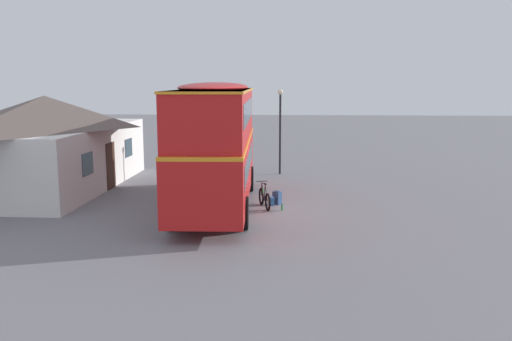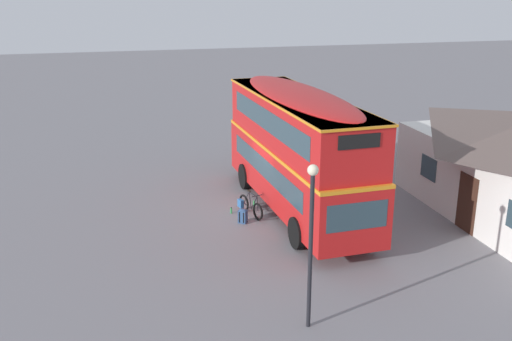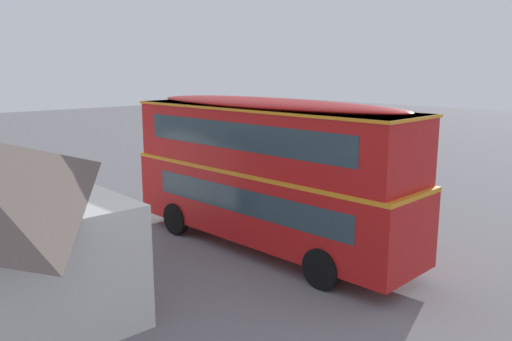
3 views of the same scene
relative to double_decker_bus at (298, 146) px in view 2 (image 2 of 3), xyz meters
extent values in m
plane|color=slate|center=(-0.44, -1.17, -2.64)|extent=(120.00, 120.00, 0.00)
cylinder|color=black|center=(3.12, 1.31, -2.09)|extent=(1.11, 0.32, 1.10)
cylinder|color=black|center=(3.21, -1.07, -2.09)|extent=(1.11, 0.32, 1.10)
cylinder|color=black|center=(-3.22, 1.07, -2.09)|extent=(1.11, 0.32, 1.10)
cylinder|color=black|center=(-3.13, -1.31, -2.09)|extent=(1.11, 0.32, 1.10)
cube|color=red|center=(-0.01, 0.00, -1.13)|extent=(10.32, 2.88, 2.10)
cube|color=orange|center=(-0.01, 0.00, -0.05)|extent=(10.35, 2.90, 0.12)
cube|color=red|center=(-0.01, 0.00, 0.93)|extent=(10.02, 2.82, 1.90)
ellipsoid|color=red|center=(-0.01, 0.00, 1.96)|extent=(9.81, 2.76, 0.36)
cube|color=#2D424C|center=(5.09, 0.19, -0.88)|extent=(0.14, 2.05, 0.90)
cube|color=black|center=(4.96, 0.18, 1.46)|extent=(0.11, 1.38, 0.44)
cube|color=#2D424C|center=(-0.16, -1.25, -0.83)|extent=(7.98, 0.34, 0.76)
cube|color=#2D424C|center=(0.04, -1.21, 1.08)|extent=(8.39, 0.35, 0.80)
cube|color=#2D424C|center=(-0.25, 1.23, -0.83)|extent=(7.98, 0.34, 0.76)
cube|color=#2D424C|center=(-0.05, 1.21, 1.08)|extent=(8.39, 0.35, 0.80)
cube|color=orange|center=(-0.01, 0.00, 1.84)|extent=(10.12, 2.90, 0.08)
torus|color=black|center=(0.50, -1.70, -2.30)|extent=(0.68, 0.26, 0.68)
torus|color=black|center=(-0.52, -1.99, -2.30)|extent=(0.68, 0.26, 0.68)
cylinder|color=#B2B2B7|center=(0.50, -1.70, -2.30)|extent=(0.08, 0.11, 0.05)
cylinder|color=#B2B2B7|center=(-0.52, -1.99, -2.30)|extent=(0.08, 0.11, 0.05)
cylinder|color=black|center=(0.22, -1.78, -2.05)|extent=(0.47, 0.16, 0.65)
cylinder|color=black|center=(0.16, -1.80, -1.72)|extent=(0.58, 0.20, 0.06)
cylinder|color=black|center=(-0.06, -1.86, -2.04)|extent=(0.18, 0.08, 0.66)
cylinder|color=black|center=(-0.26, -1.92, -2.33)|extent=(0.54, 0.18, 0.09)
cylinder|color=black|center=(-0.32, -1.93, -2.01)|extent=(0.42, 0.14, 0.61)
cylinder|color=black|center=(0.47, -1.71, -2.02)|extent=(0.10, 0.06, 0.57)
cylinder|color=black|center=(0.44, -1.72, -1.69)|extent=(0.15, 0.45, 0.03)
ellipsoid|color=black|center=(-0.15, -1.88, -1.68)|extent=(0.28, 0.17, 0.06)
cube|color=#2D609E|center=(-0.46, -2.14, -2.28)|extent=(0.31, 0.21, 0.32)
cylinder|color=green|center=(0.22, -1.78, -2.05)|extent=(0.07, 0.07, 0.18)
cube|color=#2D4C7A|center=(0.62, -2.32, -2.39)|extent=(0.37, 0.39, 0.51)
ellipsoid|color=#2D4C7A|center=(0.62, -2.32, -2.14)|extent=(0.35, 0.37, 0.10)
cube|color=navy|center=(0.52, -2.24, -2.47)|extent=(0.17, 0.19, 0.18)
cylinder|color=black|center=(0.67, -2.47, -2.39)|extent=(0.05, 0.05, 0.41)
cylinder|color=black|center=(0.77, -2.33, -2.39)|extent=(0.05, 0.05, 0.41)
cylinder|color=green|center=(-0.41, -2.53, -2.53)|extent=(0.07, 0.07, 0.23)
cylinder|color=black|center=(-0.41, -2.53, -2.41)|extent=(0.04, 0.04, 0.03)
cylinder|color=#D84C33|center=(-0.41, -2.05, -2.53)|extent=(0.08, 0.08, 0.23)
cylinder|color=black|center=(-0.41, -2.05, -2.41)|extent=(0.05, 0.05, 0.03)
cube|color=#3D2319|center=(3.39, 5.27, -1.59)|extent=(1.10, 0.05, 2.10)
cube|color=#2D424C|center=(0.68, 5.31, -1.10)|extent=(1.10, 0.05, 0.90)
cylinder|color=black|center=(7.79, -2.33, -0.56)|extent=(0.11, 0.11, 4.17)
sphere|color=#F2E5BF|center=(7.79, -2.33, 1.65)|extent=(0.28, 0.28, 0.28)
camera|label=1|loc=(-20.30, -2.70, 2.15)|focal=37.84mm
camera|label=2|loc=(20.26, -7.11, 5.89)|focal=40.92mm
camera|label=3|loc=(-11.24, 10.85, 3.03)|focal=35.83mm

